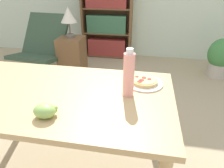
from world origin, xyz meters
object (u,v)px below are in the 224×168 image
at_px(lounge_chair_near, 43,59).
at_px(bookshelf, 107,23).
at_px(side_table, 73,59).
at_px(grape_bunch, 45,111).
at_px(potted_plant_floor, 221,57).
at_px(pizza_on_plate, 144,82).
at_px(table_lamp, 68,16).
at_px(drink_bottle, 129,74).

distance_m(lounge_chair_near, bookshelf, 1.34).
bearing_deg(side_table, lounge_chair_near, -176.90).
relative_size(grape_bunch, lounge_chair_near, 0.13).
distance_m(grape_bunch, lounge_chair_near, 2.12).
height_order(bookshelf, potted_plant_floor, bookshelf).
height_order(pizza_on_plate, lounge_chair_near, lounge_chair_near).
bearing_deg(lounge_chair_near, pizza_on_plate, -35.44).
relative_size(pizza_on_plate, grape_bunch, 2.12).
relative_size(grape_bunch, bookshelf, 0.09).
bearing_deg(grape_bunch, table_lamp, 107.18).
height_order(pizza_on_plate, side_table, pizza_on_plate).
bearing_deg(lounge_chair_near, drink_bottle, -40.44).
distance_m(drink_bottle, lounge_chair_near, 2.15).
distance_m(drink_bottle, bookshelf, 2.65).
bearing_deg(pizza_on_plate, lounge_chair_near, 137.84).
bearing_deg(pizza_on_plate, potted_plant_floor, 59.20).
bearing_deg(bookshelf, side_table, -106.50).
relative_size(grape_bunch, potted_plant_floor, 0.19).
height_order(pizza_on_plate, bookshelf, bookshelf).
bearing_deg(drink_bottle, table_lamp, 121.60).
bearing_deg(table_lamp, lounge_chair_near, -176.90).
bearing_deg(potted_plant_floor, drink_bottle, -120.75).
height_order(bookshelf, table_lamp, bookshelf).
relative_size(lounge_chair_near, side_table, 1.43).
height_order(grape_bunch, lounge_chair_near, lounge_chair_near).
height_order(table_lamp, potted_plant_floor, table_lamp).
xyz_separation_m(pizza_on_plate, lounge_chair_near, (-1.50, 1.36, -0.45)).
distance_m(pizza_on_plate, potted_plant_floor, 2.15).
bearing_deg(lounge_chair_near, grape_bunch, -53.69).
xyz_separation_m(drink_bottle, table_lamp, (-0.95, 1.54, 0.04)).
relative_size(drink_bottle, side_table, 0.47).
bearing_deg(lounge_chair_near, table_lamp, 9.82).
relative_size(drink_bottle, lounge_chair_near, 0.33).
relative_size(grape_bunch, drink_bottle, 0.40).
xyz_separation_m(pizza_on_plate, drink_bottle, (-0.09, -0.16, 0.12)).
bearing_deg(bookshelf, potted_plant_floor, -18.08).
xyz_separation_m(lounge_chair_near, bookshelf, (0.76, 1.05, 0.34)).
distance_m(pizza_on_plate, grape_bunch, 0.65).
distance_m(grape_bunch, drink_bottle, 0.49).
xyz_separation_m(drink_bottle, bookshelf, (-0.64, 2.56, -0.24)).
relative_size(pizza_on_plate, side_table, 0.39).
bearing_deg(grape_bunch, drink_bottle, 36.58).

